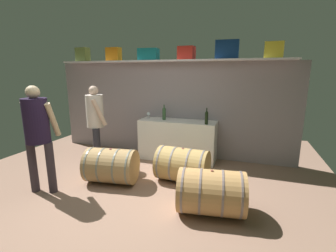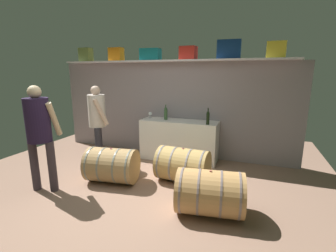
{
  "view_description": "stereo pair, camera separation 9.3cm",
  "coord_description": "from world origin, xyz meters",
  "px_view_note": "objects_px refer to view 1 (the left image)",
  "views": [
    {
      "loc": [
        1.71,
        -2.79,
        1.86
      ],
      "look_at": [
        0.53,
        0.69,
        1.03
      ],
      "focal_mm": 25.47,
      "sensor_mm": 36.0,
      "label": 1
    },
    {
      "loc": [
        1.79,
        -2.76,
        1.86
      ],
      "look_at": [
        0.53,
        0.69,
        1.03
      ],
      "focal_mm": 25.47,
      "sensor_mm": 36.0,
      "label": 2
    }
  ],
  "objects_px": {
    "toolcase_orange": "(114,54)",
    "wine_barrel_far": "(183,165)",
    "toolcase_olive": "(83,55)",
    "toolcase_navy": "(227,50)",
    "toolcase_yellow": "(274,50)",
    "wine_barrel_flank": "(111,166)",
    "winemaker_pouring": "(96,117)",
    "wine_bottle_green": "(164,113)",
    "toolcase_teal": "(148,54)",
    "toolcase_red": "(186,53)",
    "work_cabinet": "(177,140)",
    "visitor_tasting": "(37,129)",
    "wine_glass": "(148,114)",
    "wine_bottle_dark": "(207,117)",
    "wine_barrel_near": "(211,192)"
  },
  "relations": [
    {
      "from": "work_cabinet",
      "to": "toolcase_red",
      "type": "bearing_deg",
      "value": 54.67
    },
    {
      "from": "wine_barrel_near",
      "to": "wine_barrel_far",
      "type": "distance_m",
      "value": 1.02
    },
    {
      "from": "toolcase_orange",
      "to": "wine_bottle_dark",
      "type": "xyz_separation_m",
      "value": [
        2.22,
        -0.35,
        -1.26
      ]
    },
    {
      "from": "toolcase_teal",
      "to": "toolcase_red",
      "type": "height_order",
      "value": "toolcase_red"
    },
    {
      "from": "toolcase_olive",
      "to": "wine_barrel_flank",
      "type": "bearing_deg",
      "value": -41.95
    },
    {
      "from": "wine_barrel_flank",
      "to": "toolcase_red",
      "type": "bearing_deg",
      "value": 53.33
    },
    {
      "from": "wine_bottle_dark",
      "to": "visitor_tasting",
      "type": "xyz_separation_m",
      "value": [
        -2.24,
        -1.9,
        0.03
      ]
    },
    {
      "from": "toolcase_navy",
      "to": "toolcase_teal",
      "type": "bearing_deg",
      "value": 178.26
    },
    {
      "from": "wine_bottle_green",
      "to": "wine_barrel_far",
      "type": "distance_m",
      "value": 1.42
    },
    {
      "from": "toolcase_red",
      "to": "toolcase_yellow",
      "type": "xyz_separation_m",
      "value": [
        1.65,
        0.0,
        0.01
      ]
    },
    {
      "from": "toolcase_red",
      "to": "work_cabinet",
      "type": "distance_m",
      "value": 1.83
    },
    {
      "from": "toolcase_olive",
      "to": "toolcase_orange",
      "type": "height_order",
      "value": "toolcase_olive"
    },
    {
      "from": "toolcase_navy",
      "to": "wine_bottle_dark",
      "type": "distance_m",
      "value": 1.37
    },
    {
      "from": "wine_glass",
      "to": "wine_bottle_green",
      "type": "bearing_deg",
      "value": -9.82
    },
    {
      "from": "toolcase_teal",
      "to": "wine_glass",
      "type": "bearing_deg",
      "value": -82.92
    },
    {
      "from": "toolcase_yellow",
      "to": "winemaker_pouring",
      "type": "bearing_deg",
      "value": -160.41
    },
    {
      "from": "toolcase_olive",
      "to": "wine_barrel_far",
      "type": "bearing_deg",
      "value": -20.75
    },
    {
      "from": "toolcase_teal",
      "to": "wine_barrel_near",
      "type": "distance_m",
      "value": 3.28
    },
    {
      "from": "toolcase_teal",
      "to": "toolcase_navy",
      "type": "xyz_separation_m",
      "value": [
        1.65,
        0.0,
        0.05
      ]
    },
    {
      "from": "toolcase_teal",
      "to": "work_cabinet",
      "type": "height_order",
      "value": "toolcase_teal"
    },
    {
      "from": "wine_bottle_green",
      "to": "winemaker_pouring",
      "type": "distance_m",
      "value": 1.42
    },
    {
      "from": "wine_glass",
      "to": "wine_barrel_far",
      "type": "xyz_separation_m",
      "value": [
        1.1,
        -1.09,
        -0.65
      ]
    },
    {
      "from": "toolcase_orange",
      "to": "toolcase_navy",
      "type": "bearing_deg",
      "value": 3.56
    },
    {
      "from": "toolcase_olive",
      "to": "toolcase_teal",
      "type": "relative_size",
      "value": 0.75
    },
    {
      "from": "wine_glass",
      "to": "wine_barrel_near",
      "type": "height_order",
      "value": "wine_glass"
    },
    {
      "from": "wine_bottle_dark",
      "to": "wine_barrel_near",
      "type": "height_order",
      "value": "wine_bottle_dark"
    },
    {
      "from": "wine_barrel_far",
      "to": "visitor_tasting",
      "type": "xyz_separation_m",
      "value": [
        -1.99,
        -1.06,
        0.73
      ]
    },
    {
      "from": "toolcase_olive",
      "to": "toolcase_navy",
      "type": "xyz_separation_m",
      "value": [
        3.35,
        0.0,
        0.02
      ]
    },
    {
      "from": "toolcase_olive",
      "to": "wine_bottle_green",
      "type": "xyz_separation_m",
      "value": [
        2.11,
        -0.18,
        -1.27
      ]
    },
    {
      "from": "toolcase_olive",
      "to": "winemaker_pouring",
      "type": "relative_size",
      "value": 0.2
    },
    {
      "from": "toolcase_orange",
      "to": "toolcase_red",
      "type": "bearing_deg",
      "value": 3.56
    },
    {
      "from": "toolcase_olive",
      "to": "toolcase_navy",
      "type": "height_order",
      "value": "toolcase_navy"
    },
    {
      "from": "wine_bottle_green",
      "to": "toolcase_orange",
      "type": "bearing_deg",
      "value": 172.12
    },
    {
      "from": "toolcase_orange",
      "to": "wine_barrel_far",
      "type": "height_order",
      "value": "toolcase_orange"
    },
    {
      "from": "wine_barrel_near",
      "to": "wine_barrel_far",
      "type": "bearing_deg",
      "value": 118.84
    },
    {
      "from": "wine_glass",
      "to": "toolcase_navy",
      "type": "bearing_deg",
      "value": 3.76
    },
    {
      "from": "toolcase_olive",
      "to": "wine_barrel_far",
      "type": "distance_m",
      "value": 3.64
    },
    {
      "from": "wine_bottle_green",
      "to": "wine_bottle_dark",
      "type": "distance_m",
      "value": 0.96
    },
    {
      "from": "toolcase_olive",
      "to": "wine_barrel_flank",
      "type": "relative_size",
      "value": 0.35
    },
    {
      "from": "toolcase_teal",
      "to": "wine_barrel_far",
      "type": "relative_size",
      "value": 0.47
    },
    {
      "from": "toolcase_olive",
      "to": "work_cabinet",
      "type": "bearing_deg",
      "value": -1.88
    },
    {
      "from": "toolcase_navy",
      "to": "wine_glass",
      "type": "relative_size",
      "value": 3.27
    },
    {
      "from": "wine_glass",
      "to": "wine_barrel_near",
      "type": "bearing_deg",
      "value": -48.04
    },
    {
      "from": "toolcase_yellow",
      "to": "wine_barrel_flank",
      "type": "xyz_separation_m",
      "value": [
        -2.52,
        -1.62,
        -1.96
      ]
    },
    {
      "from": "wine_bottle_dark",
      "to": "wine_barrel_far",
      "type": "height_order",
      "value": "wine_bottle_dark"
    },
    {
      "from": "toolcase_yellow",
      "to": "wine_barrel_near",
      "type": "height_order",
      "value": "toolcase_yellow"
    },
    {
      "from": "toolcase_teal",
      "to": "toolcase_red",
      "type": "distance_m",
      "value": 0.84
    },
    {
      "from": "toolcase_orange",
      "to": "wine_barrel_far",
      "type": "distance_m",
      "value": 3.03
    },
    {
      "from": "wine_barrel_far",
      "to": "winemaker_pouring",
      "type": "height_order",
      "value": "winemaker_pouring"
    },
    {
      "from": "wine_glass",
      "to": "toolcase_red",
      "type": "bearing_deg",
      "value": 7.42
    }
  ]
}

